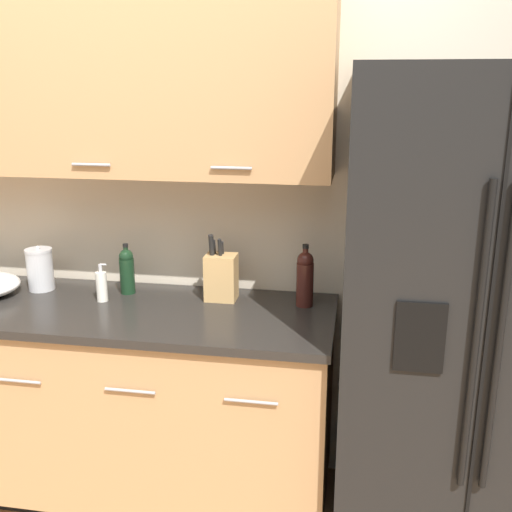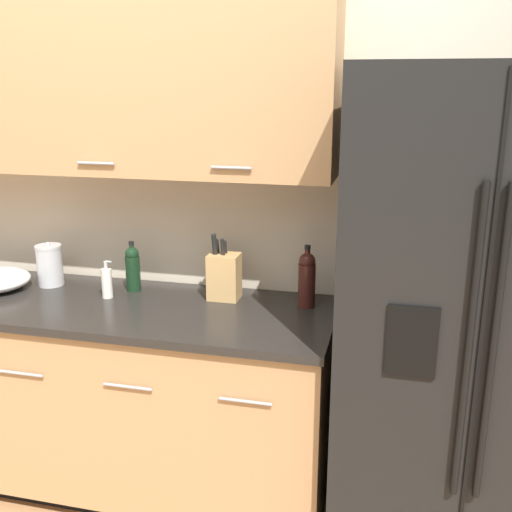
{
  "view_description": "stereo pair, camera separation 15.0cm",
  "coord_description": "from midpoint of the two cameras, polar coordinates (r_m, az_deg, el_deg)",
  "views": [
    {
      "loc": [
        0.89,
        -1.31,
        1.83
      ],
      "look_at": [
        0.5,
        0.93,
        1.17
      ],
      "focal_mm": 42.0,
      "sensor_mm": 36.0,
      "label": 1
    },
    {
      "loc": [
        1.04,
        -1.28,
        1.83
      ],
      "look_at": [
        0.5,
        0.93,
        1.17
      ],
      "focal_mm": 42.0,
      "sensor_mm": 36.0,
      "label": 2
    }
  ],
  "objects": [
    {
      "name": "wall_back",
      "position": [
        2.75,
        -11.94,
        7.94
      ],
      "size": [
        10.0,
        0.39,
        2.6
      ],
      "color": "beige",
      "rests_on": "ground_plane"
    },
    {
      "name": "wine_bottle",
      "position": [
        2.52,
        2.99,
        -2.08
      ],
      "size": [
        0.07,
        0.07,
        0.27
      ],
      "color": "#3D1914",
      "rests_on": "counter_unit"
    },
    {
      "name": "refrigerator",
      "position": [
        2.38,
        17.62,
        -6.37
      ],
      "size": [
        0.91,
        0.74,
        1.89
      ],
      "color": "black",
      "rests_on": "ground_plane"
    },
    {
      "name": "oil_bottle",
      "position": [
        2.75,
        -13.73,
        -1.33
      ],
      "size": [
        0.07,
        0.07,
        0.23
      ],
      "color": "black",
      "rests_on": "counter_unit"
    },
    {
      "name": "steel_canister",
      "position": [
        2.92,
        -21.27,
        -1.19
      ],
      "size": [
        0.12,
        0.12,
        0.21
      ],
      "color": "#B7B7BA",
      "rests_on": "counter_unit"
    },
    {
      "name": "knife_block",
      "position": [
        2.6,
        -5.0,
        -1.94
      ],
      "size": [
        0.13,
        0.11,
        0.3
      ],
      "color": "tan",
      "rests_on": "counter_unit"
    },
    {
      "name": "counter_unit",
      "position": [
        2.85,
        -15.21,
        -13.02
      ],
      "size": [
        1.97,
        0.64,
        0.92
      ],
      "color": "black",
      "rests_on": "ground_plane"
    },
    {
      "name": "soap_dispenser",
      "position": [
        2.69,
        -16.05,
        -2.77
      ],
      "size": [
        0.05,
        0.05,
        0.17
      ],
      "color": "silver",
      "rests_on": "counter_unit"
    }
  ]
}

